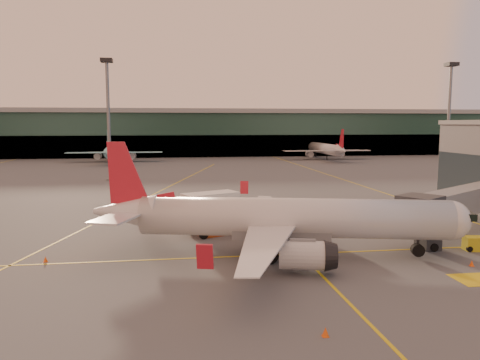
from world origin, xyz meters
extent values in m
plane|color=#4C4F54|center=(0.00, 0.00, 0.00)|extent=(600.00, 600.00, 0.00)
cube|color=yellow|center=(0.00, 5.00, 0.01)|extent=(80.00, 0.25, 0.01)
cube|color=yellow|center=(-10.00, 45.00, 0.01)|extent=(31.30, 115.98, 0.01)
cube|color=yellow|center=(30.00, 70.00, 0.01)|extent=(0.25, 160.00, 0.01)
cube|color=yellow|center=(5.00, -8.00, 0.01)|extent=(0.25, 30.00, 0.01)
cube|color=#19382D|center=(0.00, 142.00, 8.00)|extent=(400.00, 18.00, 16.00)
cube|color=gray|center=(0.00, 142.00, 16.80)|extent=(400.00, 20.00, 1.60)
cube|color=black|center=(0.00, 133.50, 4.00)|extent=(400.00, 1.00, 8.00)
cylinder|color=slate|center=(-20.00, 66.00, 12.50)|extent=(0.70, 0.70, 25.00)
cube|color=black|center=(-20.00, 66.00, 25.20)|extent=(2.40, 2.40, 0.80)
cube|color=slate|center=(-20.00, 66.00, 0.25)|extent=(1.60, 1.60, 0.50)
cylinder|color=slate|center=(55.00, 62.00, 12.50)|extent=(0.70, 0.70, 25.00)
cube|color=black|center=(55.00, 62.00, 25.20)|extent=(2.40, 2.40, 0.80)
cube|color=slate|center=(55.00, 62.00, 0.25)|extent=(1.60, 1.60, 0.50)
cylinder|color=silver|center=(4.07, 4.53, 3.58)|extent=(28.00, 9.83, 3.58)
sphere|color=silver|center=(17.66, 1.36, 3.58)|extent=(3.51, 3.51, 3.51)
cube|color=black|center=(18.66, 1.12, 4.03)|extent=(2.10, 2.63, 0.63)
cone|color=silver|center=(-11.18, 8.08, 3.85)|extent=(6.74, 4.71, 3.40)
cube|color=silver|center=(-11.55, 5.02, 3.94)|extent=(4.79, 6.44, 0.18)
cylinder|color=silver|center=(3.49, -0.93, 1.61)|extent=(4.18, 3.12, 2.33)
cylinder|color=black|center=(1.55, 2.72, 0.81)|extent=(1.86, 1.59, 1.61)
cylinder|color=black|center=(1.55, 2.72, 1.30)|extent=(0.32, 0.32, 0.99)
cube|color=silver|center=(-10.16, 10.99, 3.94)|extent=(3.40, 6.02, 0.18)
cylinder|color=silver|center=(5.97, 9.68, 1.61)|extent=(4.18, 3.12, 2.33)
cylinder|color=black|center=(2.61, 7.26, 0.81)|extent=(1.86, 1.59, 1.61)
cylinder|color=black|center=(2.61, 7.26, 1.30)|extent=(0.32, 0.32, 0.99)
cube|color=slate|center=(3.07, 4.76, 2.42)|extent=(9.27, 4.80, 1.43)
cylinder|color=black|center=(15.01, 1.97, 0.81)|extent=(1.26, 0.95, 1.13)
cube|color=slate|center=(24.91, 9.81, 3.88)|extent=(19.65, 14.52, 2.70)
cube|color=#2D3035|center=(16.31, 4.23, 3.88)|extent=(4.72, 4.72, 3.00)
cube|color=#2D3035|center=(17.81, 5.13, 1.20)|extent=(1.60, 2.40, 2.40)
cylinder|color=black|center=(17.81, 4.03, 0.40)|extent=(0.80, 0.40, 0.80)
cylinder|color=black|center=(17.81, 6.23, 0.40)|extent=(0.80, 0.40, 0.80)
cylinder|color=slate|center=(24.91, 9.81, 1.29)|extent=(0.50, 0.50, 2.58)
cube|color=#A23E17|center=(-2.43, 13.82, 0.78)|extent=(4.06, 3.65, 1.56)
cube|color=silver|center=(-2.72, 13.69, 3.22)|extent=(6.56, 4.88, 2.91)
cylinder|color=black|center=(-3.61, 11.91, 0.47)|extent=(1.00, 0.72, 0.93)
cylinder|color=black|center=(-0.21, 13.47, 0.47)|extent=(1.00, 0.72, 0.93)
cube|color=gold|center=(22.05, 3.79, 0.67)|extent=(2.40, 1.65, 1.33)
cylinder|color=black|center=(21.09, 3.38, 0.28)|extent=(0.59, 0.36, 0.55)
cone|color=#FA540D|center=(-17.95, 5.70, 0.25)|extent=(0.39, 0.39, 0.50)
cube|color=#FA540D|center=(-17.95, 5.70, 0.01)|extent=(0.34, 0.34, 0.03)
cone|color=#FA540D|center=(1.80, -11.81, 0.27)|extent=(0.43, 0.43, 0.55)
cube|color=#FA540D|center=(1.80, -11.81, 0.01)|extent=(0.37, 0.37, 0.03)
cone|color=#FA540D|center=(1.65, 21.02, 0.31)|extent=(0.49, 0.49, 0.63)
cube|color=#FA540D|center=(1.65, 21.02, 0.02)|extent=(0.43, 0.43, 0.03)
cone|color=#FA540D|center=(18.49, -0.75, 0.25)|extent=(0.40, 0.40, 0.51)
cube|color=#FA540D|center=(18.49, -0.75, 0.01)|extent=(0.34, 0.34, 0.03)
camera|label=1|loc=(-6.67, -36.34, 12.10)|focal=35.00mm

